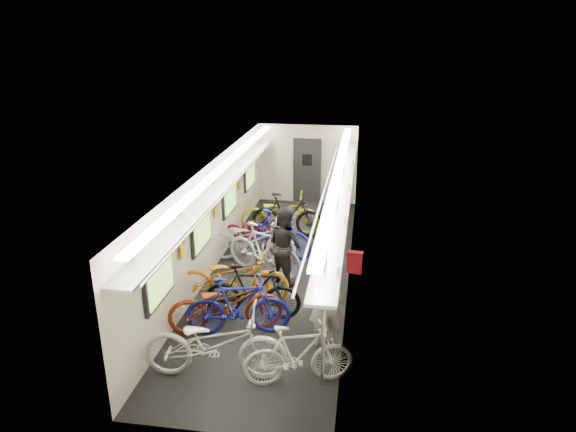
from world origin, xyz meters
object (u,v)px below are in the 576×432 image
(bicycle_0, at_px, (215,343))
(backpack, at_px, (355,262))
(passenger_near, at_px, (326,301))
(bicycle_1, at_px, (238,306))
(passenger_mid, at_px, (285,245))

(bicycle_0, relative_size, backpack, 5.78)
(passenger_near, distance_m, backpack, 0.88)
(bicycle_0, xyz_separation_m, passenger_near, (1.58, 1.09, 0.25))
(backpack, bearing_deg, passenger_near, -116.80)
(bicycle_1, relative_size, backpack, 4.80)
(passenger_near, xyz_separation_m, backpack, (0.44, 0.61, 0.46))
(passenger_near, relative_size, passenger_mid, 0.99)
(bicycle_0, height_order, backpack, backpack)
(bicycle_0, distance_m, passenger_near, 1.93)
(bicycle_1, height_order, backpack, backpack)
(bicycle_0, distance_m, passenger_mid, 3.37)
(passenger_mid, xyz_separation_m, backpack, (1.47, -1.61, 0.45))
(bicycle_0, height_order, passenger_mid, passenger_mid)
(passenger_mid, height_order, backpack, passenger_mid)
(bicycle_0, bearing_deg, passenger_near, -60.55)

